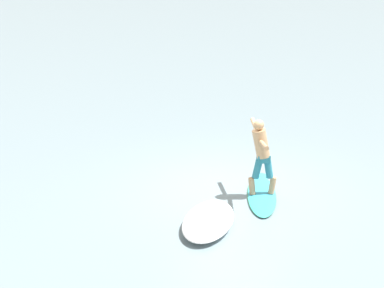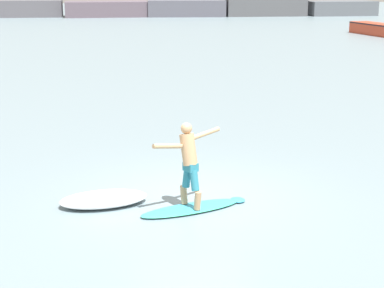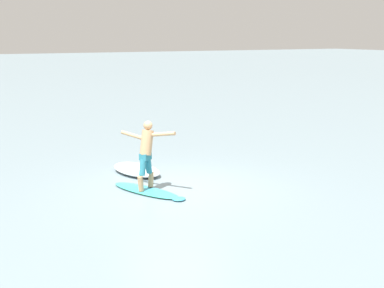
% 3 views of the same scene
% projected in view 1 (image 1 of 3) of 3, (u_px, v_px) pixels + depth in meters
% --- Properties ---
extents(ground_plane, '(200.00, 200.00, 0.00)m').
position_uv_depth(ground_plane, '(230.00, 188.00, 11.93)').
color(ground_plane, gray).
extents(surfboard, '(2.29, 1.34, 0.21)m').
position_uv_depth(surfboard, '(262.00, 194.00, 11.52)').
color(surfboard, '#36A5C6').
rests_on(surfboard, ground).
extents(surfer, '(1.38, 0.89, 1.67)m').
position_uv_depth(surfer, '(261.00, 151.00, 11.14)').
color(surfer, tan).
rests_on(surfer, surfboard).
extents(wave_foam_at_tail, '(1.92, 1.27, 0.24)m').
position_uv_depth(wave_foam_at_tail, '(208.00, 220.00, 10.22)').
color(wave_foam_at_tail, white).
rests_on(wave_foam_at_tail, ground).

